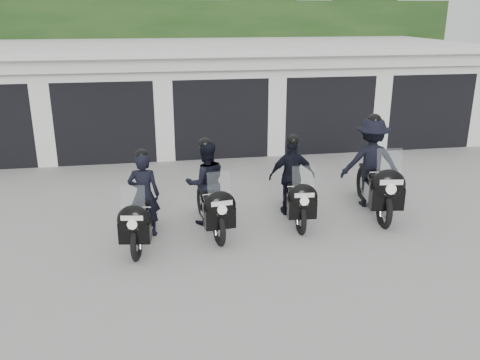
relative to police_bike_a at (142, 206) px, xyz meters
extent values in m
plane|color=gray|center=(2.13, -0.38, -0.67)|extent=(80.00, 80.00, 0.00)
cube|color=silver|center=(2.13, 8.12, 0.73)|extent=(16.00, 6.00, 2.80)
cube|color=silver|center=(2.13, 7.92, 2.21)|extent=(16.40, 6.80, 0.16)
cube|color=silver|center=(2.13, 4.87, 1.98)|extent=(16.40, 0.12, 0.40)
cube|color=black|center=(2.13, 5.10, -0.55)|extent=(16.00, 0.06, 0.24)
cube|color=silver|center=(-2.52, 5.27, 0.73)|extent=(0.50, 0.50, 2.80)
cube|color=black|center=(-0.97, 6.32, 0.43)|extent=(2.60, 2.60, 2.20)
cube|color=silver|center=(-0.97, 5.27, 1.83)|extent=(2.60, 0.50, 0.60)
cube|color=silver|center=(0.58, 5.27, 0.73)|extent=(0.50, 0.50, 2.80)
cube|color=black|center=(2.13, 6.32, 0.43)|extent=(2.60, 2.60, 2.20)
cube|color=silver|center=(2.13, 5.27, 1.83)|extent=(2.60, 0.50, 0.60)
cube|color=silver|center=(3.68, 5.27, 0.73)|extent=(0.50, 0.50, 2.80)
cube|color=black|center=(5.23, 6.32, 0.43)|extent=(2.60, 2.60, 2.20)
cube|color=silver|center=(5.23, 5.27, 1.83)|extent=(2.60, 0.50, 0.60)
cube|color=silver|center=(6.78, 5.27, 0.73)|extent=(0.50, 0.50, 2.80)
cube|color=black|center=(8.33, 6.32, 0.43)|extent=(2.60, 2.60, 2.20)
cube|color=silver|center=(8.33, 5.27, 1.83)|extent=(2.60, 0.50, 0.60)
cube|color=silver|center=(9.88, 5.27, 0.73)|extent=(0.50, 0.50, 2.80)
cube|color=#183413|center=(2.13, 12.12, 1.48)|extent=(20.00, 2.00, 4.30)
cylinder|color=black|center=(-4.37, 13.62, 0.98)|extent=(0.24, 0.24, 3.30)
cylinder|color=black|center=(5.13, 13.62, 0.98)|extent=(0.24, 0.24, 3.30)
cylinder|color=black|center=(9.63, 13.62, 0.98)|extent=(0.24, 0.24, 3.30)
torus|color=black|center=(-0.10, -0.64, -0.39)|extent=(0.20, 0.66, 0.65)
torus|color=black|center=(0.10, 0.63, -0.39)|extent=(0.20, 0.66, 0.65)
cube|color=#A7A7AD|center=(0.00, 0.02, -0.33)|extent=(0.31, 0.52, 0.29)
cube|color=black|center=(0.00, 0.00, -0.47)|extent=(0.26, 1.16, 0.05)
ellipsoid|color=black|center=(-0.02, -0.13, -0.03)|extent=(0.37, 0.55, 0.26)
cube|color=black|center=(0.04, 0.25, -0.01)|extent=(0.31, 0.52, 0.09)
ellipsoid|color=black|center=(-0.12, -0.71, 0.03)|extent=(0.60, 0.38, 0.54)
cube|color=black|center=(-0.12, -0.71, -0.18)|extent=(0.54, 0.28, 0.36)
cube|color=#B2BFC6|center=(-0.11, -0.68, 0.38)|extent=(0.40, 0.17, 0.46)
cylinder|color=silver|center=(-0.09, -0.53, 0.19)|extent=(0.50, 0.11, 0.03)
cube|color=silver|center=(-0.14, -0.86, 0.13)|extent=(0.35, 0.07, 0.08)
cube|color=silver|center=(-0.14, -0.83, -0.03)|extent=(0.16, 0.04, 0.09)
imported|color=black|center=(0.04, 0.26, 0.11)|extent=(0.62, 0.46, 1.57)
sphere|color=black|center=(0.04, 0.26, 0.85)|extent=(0.24, 0.24, 0.24)
torus|color=black|center=(1.32, -0.31, -0.38)|extent=(0.18, 0.69, 0.68)
torus|color=black|center=(1.16, 1.01, -0.38)|extent=(0.18, 0.69, 0.68)
cube|color=#A7A7AD|center=(1.24, 0.37, -0.32)|extent=(0.30, 0.54, 0.30)
cube|color=black|center=(1.24, 0.35, -0.47)|extent=(0.22, 1.21, 0.06)
ellipsoid|color=black|center=(1.26, 0.21, 0.00)|extent=(0.36, 0.57, 0.27)
cube|color=black|center=(1.21, 0.61, 0.02)|extent=(0.30, 0.54, 0.09)
ellipsoid|color=black|center=(1.33, -0.39, 0.05)|extent=(0.62, 0.37, 0.56)
cube|color=black|center=(1.33, -0.39, -0.16)|extent=(0.56, 0.27, 0.37)
cube|color=#B2BFC6|center=(1.33, -0.36, 0.43)|extent=(0.42, 0.16, 0.47)
cylinder|color=silver|center=(1.31, -0.20, 0.22)|extent=(0.52, 0.09, 0.03)
cube|color=silver|center=(1.35, -0.54, 0.17)|extent=(0.37, 0.06, 0.08)
cube|color=silver|center=(1.35, -0.52, 0.00)|extent=(0.17, 0.03, 0.09)
imported|color=black|center=(1.21, 0.63, 0.15)|extent=(0.86, 0.71, 1.63)
sphere|color=black|center=(1.21, 0.63, 0.91)|extent=(0.25, 0.25, 0.25)
torus|color=black|center=(2.89, -0.11, -0.39)|extent=(0.15, 0.66, 0.66)
torus|color=black|center=(2.98, 1.18, -0.39)|extent=(0.15, 0.66, 0.66)
cube|color=#A7A7AD|center=(2.94, 0.56, -0.33)|extent=(0.27, 0.51, 0.29)
cube|color=black|center=(2.93, 0.54, -0.47)|extent=(0.16, 1.17, 0.05)
ellipsoid|color=black|center=(2.92, 0.40, -0.02)|extent=(0.33, 0.54, 0.26)
cube|color=black|center=(2.95, 0.79, 0.00)|extent=(0.27, 0.51, 0.09)
ellipsoid|color=black|center=(2.88, -0.18, 0.03)|extent=(0.59, 0.34, 0.54)
cube|color=black|center=(2.88, -0.18, -0.17)|extent=(0.53, 0.24, 0.36)
cube|color=#B2BFC6|center=(2.88, -0.15, 0.39)|extent=(0.40, 0.13, 0.46)
cylinder|color=silver|center=(2.90, 0.00, 0.19)|extent=(0.50, 0.06, 0.03)
cube|color=silver|center=(2.87, -0.33, 0.14)|extent=(0.36, 0.04, 0.08)
cube|color=silver|center=(2.87, -0.30, -0.02)|extent=(0.16, 0.03, 0.09)
imported|color=black|center=(2.95, 0.81, 0.12)|extent=(0.96, 0.59, 1.58)
sphere|color=black|center=(2.95, 0.81, 0.86)|extent=(0.24, 0.24, 0.24)
torus|color=black|center=(4.55, -0.09, -0.34)|extent=(0.23, 0.79, 0.78)
torus|color=black|center=(4.76, 1.44, -0.34)|extent=(0.23, 0.79, 0.78)
cube|color=#A7A7AD|center=(4.66, 0.70, -0.26)|extent=(0.36, 0.62, 0.34)
cube|color=black|center=(4.65, 0.68, -0.43)|extent=(0.28, 1.39, 0.06)
ellipsoid|color=black|center=(4.63, 0.52, 0.10)|extent=(0.43, 0.66, 0.31)
cube|color=black|center=(4.70, 0.98, 0.12)|extent=(0.36, 0.62, 0.11)
ellipsoid|color=black|center=(4.53, -0.17, 0.17)|extent=(0.72, 0.44, 0.64)
cube|color=black|center=(4.53, -0.17, -0.08)|extent=(0.65, 0.32, 0.43)
cube|color=#B2BFC6|center=(4.54, -0.14, 0.59)|extent=(0.48, 0.19, 0.55)
cylinder|color=silver|center=(4.56, 0.04, 0.36)|extent=(0.60, 0.11, 0.03)
cube|color=silver|center=(4.51, -0.35, 0.29)|extent=(0.43, 0.08, 0.10)
cube|color=silver|center=(4.51, -0.32, 0.10)|extent=(0.19, 0.04, 0.11)
imported|color=black|center=(4.70, 1.00, 0.27)|extent=(1.29, 0.79, 1.88)
sphere|color=black|center=(4.70, 1.00, 1.15)|extent=(0.29, 0.29, 0.29)
camera|label=1|loc=(0.28, -8.50, 3.28)|focal=38.00mm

